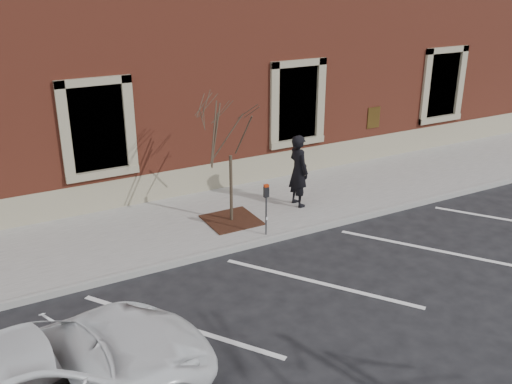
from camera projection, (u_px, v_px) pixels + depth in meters
ground at (268, 242)px, 13.84m from camera, size 120.00×120.00×0.00m
sidewalk_near at (235, 214)px, 15.24m from camera, size 40.00×3.50×0.15m
curb_near at (269, 240)px, 13.77m from camera, size 40.00×0.12×0.15m
parking_stripes at (319, 283)px, 12.04m from camera, size 28.00×4.40×0.01m
building_civic at (152, 40)px, 18.68m from camera, size 40.00×8.62×8.00m
man at (298, 171)px, 15.27m from camera, size 0.48×0.73×1.98m
parking_meter at (266, 200)px, 13.56m from camera, size 0.12×0.09×1.30m
tree_grate at (232, 220)px, 14.64m from camera, size 1.29×1.29×0.03m
sapling at (230, 137)px, 13.83m from camera, size 1.91×1.91×3.19m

